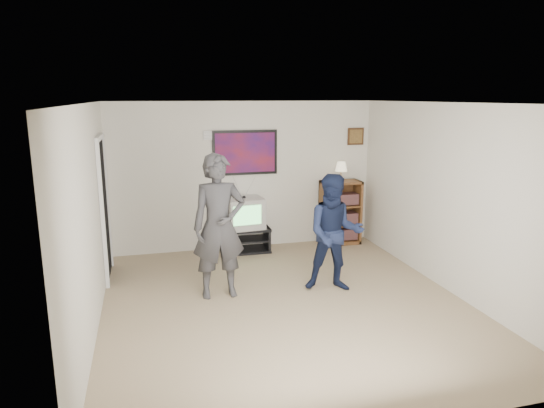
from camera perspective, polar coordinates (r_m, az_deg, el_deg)
name	(u,v)px	position (r m, az deg, el deg)	size (l,w,h in m)	color
room_shell	(279,202)	(6.20, 0.83, 0.21)	(4.51, 5.00, 2.51)	#92755D
media_stand	(245,240)	(8.22, -3.23, -4.20)	(0.84, 0.48, 0.42)	black
crt_television	(244,213)	(8.09, -3.29, -1.06)	(0.60, 0.51, 0.51)	#A9A8A4
bookshelf	(340,212)	(8.67, 8.02, -0.98)	(0.69, 0.39, 1.13)	#5C311B
table_lamp	(341,171)	(8.53, 8.12, 3.81)	(0.21, 0.21, 0.34)	beige
person_tall	(219,226)	(6.26, -6.26, -2.65)	(0.69, 0.45, 1.88)	#373639
person_short	(335,233)	(6.51, 7.39, -3.43)	(0.77, 0.60, 1.59)	#151D3A
controller_left	(215,208)	(6.45, -6.67, -0.42)	(0.03, 0.11, 0.03)	white
controller_right	(327,204)	(6.65, 6.54, -0.01)	(0.03, 0.11, 0.03)	white
poster	(245,153)	(8.18, -3.18, 6.05)	(1.10, 0.03, 0.75)	black
air_vent	(212,135)	(8.06, -7.09, 8.02)	(0.28, 0.02, 0.14)	white
small_picture	(356,136)	(8.78, 9.81, 7.85)	(0.30, 0.03, 0.30)	#463116
doorway	(104,210)	(7.28, -19.16, -0.64)	(0.03, 0.85, 2.00)	black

